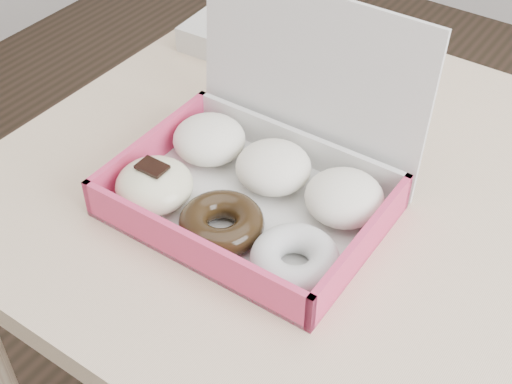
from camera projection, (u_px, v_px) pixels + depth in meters
The scene contains 3 objects.
table at pixel (430, 273), 0.94m from camera, with size 1.20×0.80×0.75m.
donut_box at pixel (255, 179), 0.91m from camera, with size 0.34×0.28×0.24m.
newspapers at pixel (277, 34), 1.22m from camera, with size 0.27×0.22×0.04m, color silver.
Camera 1 is at (0.17, -0.65, 1.38)m, focal length 50.00 mm.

